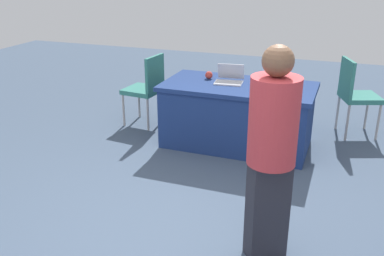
% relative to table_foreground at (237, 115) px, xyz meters
% --- Properties ---
extents(ground_plane, '(14.40, 14.40, 0.00)m').
position_rel_table_foreground_xyz_m(ground_plane, '(-0.15, 2.07, -0.38)').
color(ground_plane, '#3D4C60').
extents(table_foreground, '(1.76, 0.93, 0.75)m').
position_rel_table_foreground_xyz_m(table_foreground, '(0.00, 0.00, 0.00)').
color(table_foreground, navy).
rests_on(table_foreground, ground).
extents(chair_near_front, '(0.56, 0.56, 0.98)m').
position_rel_table_foreground_xyz_m(chair_near_front, '(-1.29, -0.80, 0.19)').
color(chair_near_front, '#9E9993').
rests_on(chair_near_front, ground).
extents(chair_tucked_left, '(0.49, 0.49, 0.95)m').
position_rel_table_foreground_xyz_m(chair_tucked_left, '(1.30, -0.25, 0.17)').
color(chair_tucked_left, '#9E9993').
rests_on(chair_tucked_left, ground).
extents(person_attendee_standing, '(0.47, 0.47, 1.60)m').
position_rel_table_foreground_xyz_m(person_attendee_standing, '(-0.73, 1.99, 0.51)').
color(person_attendee_standing, '#26262D').
rests_on(person_attendee_standing, ground).
extents(laptop_silver, '(0.34, 0.32, 0.21)m').
position_rel_table_foreground_xyz_m(laptop_silver, '(0.13, -0.05, 0.41)').
color(laptop_silver, silver).
rests_on(laptop_silver, table_foreground).
extents(yarn_ball, '(0.09, 0.09, 0.09)m').
position_rel_table_foreground_xyz_m(yarn_ball, '(0.40, -0.13, 0.42)').
color(yarn_ball, '#B2382D').
rests_on(yarn_ball, table_foreground).
extents(scissors_red, '(0.16, 0.15, 0.01)m').
position_rel_table_foreground_xyz_m(scissors_red, '(-0.45, 0.12, 0.38)').
color(scissors_red, red).
rests_on(scissors_red, table_foreground).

